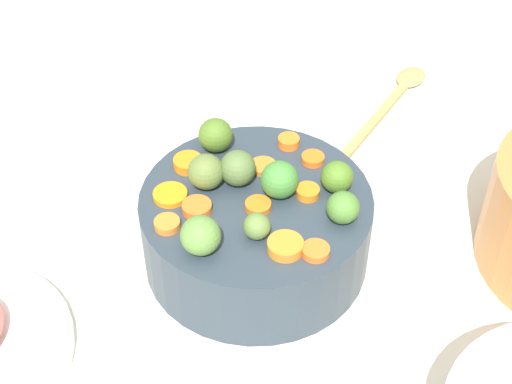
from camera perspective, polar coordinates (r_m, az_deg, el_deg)
tabletop at (r=0.94m, az=2.20°, el=-5.03°), size 2.40×2.40×0.02m
serving_bowl_carrots at (r=0.90m, az=0.00°, el=-2.72°), size 0.27×0.27×0.10m
carrot_slice_0 at (r=0.85m, az=0.22°, el=-1.10°), size 0.03×0.03×0.01m
carrot_slice_1 at (r=0.87m, az=-6.37°, el=-0.21°), size 0.05×0.05×0.01m
carrot_slice_2 at (r=0.80m, az=4.44°, el=-4.38°), size 0.03×0.03×0.01m
carrot_slice_3 at (r=0.87m, az=3.85°, el=-0.00°), size 0.03×0.03×0.01m
carrot_slice_4 at (r=0.90m, az=0.71°, el=1.98°), size 0.03×0.03×0.01m
carrot_slice_5 at (r=0.85m, az=-4.41°, el=-1.16°), size 0.03×0.03×0.01m
carrot_slice_6 at (r=0.90m, az=-5.06°, el=2.16°), size 0.05×0.05×0.01m
carrot_slice_7 at (r=0.83m, az=-6.60°, el=-2.37°), size 0.03×0.03×0.01m
carrot_slice_8 at (r=0.80m, az=2.19°, el=-4.03°), size 0.05×0.05×0.01m
carrot_slice_9 at (r=0.93m, az=2.44°, el=3.76°), size 0.04×0.04×0.01m
carrot_slice_10 at (r=0.91m, az=4.24°, el=2.48°), size 0.04×0.04×0.01m
brussels_sprout_0 at (r=0.92m, az=-3.02°, el=4.24°), size 0.04×0.04×0.04m
brussels_sprout_1 at (r=0.81m, az=0.06°, el=-2.55°), size 0.03×0.03×0.03m
brussels_sprout_2 at (r=0.83m, az=6.46°, el=-1.15°), size 0.04×0.04×0.04m
brussels_sprout_3 at (r=0.87m, az=-3.74°, el=1.50°), size 0.04×0.04×0.04m
brussels_sprout_4 at (r=0.86m, az=1.75°, el=0.91°), size 0.04×0.04×0.04m
brussels_sprout_5 at (r=0.87m, az=6.03°, el=1.11°), size 0.04×0.04×0.04m
brussels_sprout_6 at (r=0.87m, az=-1.37°, el=1.78°), size 0.04×0.04×0.04m
brussels_sprout_7 at (r=0.79m, az=-4.12°, el=-3.23°), size 0.04×0.04×0.04m
wooden_spoon at (r=1.18m, az=9.90°, el=6.57°), size 0.29×0.17×0.01m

